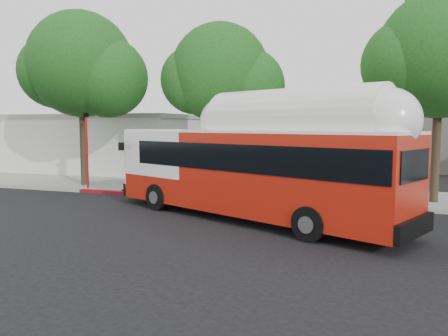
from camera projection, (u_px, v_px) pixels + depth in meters
The scene contains 9 objects.
ground at pixel (192, 217), 16.61m from camera, with size 120.00×120.00×0.00m, color black.
sidewalk at pixel (242, 191), 22.72m from camera, with size 60.00×5.00×0.15m, color gray.
curb_strip at pixel (225, 199), 20.27m from camera, with size 60.00×0.30×0.15m, color gray.
red_curb_segment at pixel (167, 196), 21.25m from camera, with size 10.00×0.32×0.16m, color maroon.
street_tree_left at pixel (89, 68), 23.98m from camera, with size 6.67×5.80×9.74m.
street_tree_mid at pixel (228, 77), 21.93m from camera, with size 5.75×5.00×8.62m.
low_commercial_bldg at pixel (98, 143), 34.13m from camera, with size 16.20×10.20×4.25m.
transit_bus at pixel (250, 172), 16.02m from camera, with size 12.64×7.17×3.79m.
signal_pole at pixel (87, 151), 23.11m from camera, with size 0.12×0.39×4.15m.
Camera 1 is at (6.51, -15.05, 3.48)m, focal length 35.00 mm.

